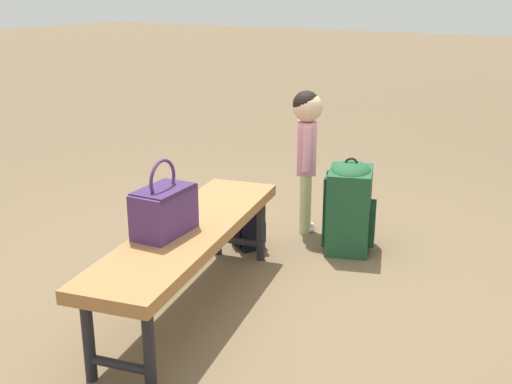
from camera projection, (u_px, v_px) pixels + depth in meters
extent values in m
plane|color=brown|center=(246.00, 284.00, 3.53)|extent=(40.00, 40.00, 0.00)
cube|color=#9E6B3D|center=(189.00, 232.00, 3.13)|extent=(1.65, 0.75, 0.06)
cylinder|color=black|center=(217.00, 224.00, 3.87)|extent=(0.05, 0.05, 0.39)
cylinder|color=black|center=(261.00, 229.00, 3.79)|extent=(0.05, 0.05, 0.39)
cylinder|color=black|center=(88.00, 339.00, 2.61)|extent=(0.05, 0.05, 0.39)
cylinder|color=black|center=(149.00, 351.00, 2.53)|extent=(0.05, 0.05, 0.39)
cylinder|color=black|center=(239.00, 241.00, 3.86)|extent=(0.10, 0.28, 0.04)
cylinder|color=black|center=(120.00, 365.00, 2.60)|extent=(0.10, 0.28, 0.04)
cube|color=#4C2D66|center=(164.00, 212.00, 3.00)|extent=(0.33, 0.20, 0.22)
cube|color=#39224C|center=(163.00, 191.00, 2.97)|extent=(0.30, 0.21, 0.02)
torus|color=#4C2D66|center=(163.00, 179.00, 2.95)|extent=(0.20, 0.03, 0.20)
cylinder|color=#CCCC8C|center=(305.00, 200.00, 4.30)|extent=(0.08, 0.08, 0.40)
cylinder|color=#CCCC8C|center=(305.00, 204.00, 4.21)|extent=(0.08, 0.08, 0.40)
ellipsoid|color=white|center=(308.00, 225.00, 4.35)|extent=(0.09, 0.10, 0.04)
ellipsoid|color=white|center=(308.00, 230.00, 4.26)|extent=(0.09, 0.10, 0.04)
cube|color=pink|center=(307.00, 148.00, 4.14)|extent=(0.19, 0.18, 0.34)
cylinder|color=pink|center=(307.00, 142.00, 4.23)|extent=(0.06, 0.06, 0.29)
cylinder|color=pink|center=(307.00, 149.00, 4.04)|extent=(0.06, 0.06, 0.29)
sphere|color=beige|center=(308.00, 107.00, 4.06)|extent=(0.19, 0.19, 0.19)
sphere|color=black|center=(306.00, 104.00, 4.05)|extent=(0.18, 0.18, 0.18)
cube|color=#1E4C2D|center=(349.00, 210.00, 3.93)|extent=(0.42, 0.36, 0.52)
ellipsoid|color=#1E4C2D|center=(351.00, 172.00, 3.86)|extent=(0.40, 0.34, 0.12)
cube|color=#13311D|center=(372.00, 223.00, 3.93)|extent=(0.24, 0.12, 0.23)
cube|color=#13311D|center=(328.00, 204.00, 4.04)|extent=(0.06, 0.04, 0.44)
cube|color=#13311D|center=(325.00, 212.00, 3.89)|extent=(0.06, 0.04, 0.44)
torus|color=black|center=(351.00, 164.00, 3.84)|extent=(0.04, 0.08, 0.08)
cube|color=black|center=(248.00, 224.00, 4.00)|extent=(0.23, 0.25, 0.29)
ellipsoid|color=black|center=(248.00, 203.00, 3.96)|extent=(0.22, 0.24, 0.07)
cube|color=black|center=(259.00, 229.00, 4.05)|extent=(0.09, 0.13, 0.13)
cube|color=black|center=(233.00, 224.00, 4.00)|extent=(0.03, 0.04, 0.25)
cube|color=black|center=(239.00, 229.00, 3.93)|extent=(0.03, 0.04, 0.25)
torus|color=#B2B2B7|center=(248.00, 199.00, 3.95)|extent=(0.05, 0.03, 0.05)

